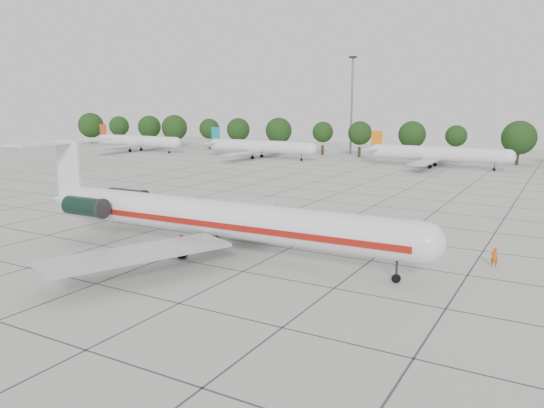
% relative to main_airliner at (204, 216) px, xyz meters
% --- Properties ---
extents(ground, '(260.00, 260.00, 0.00)m').
position_rel_main_airliner_xyz_m(ground, '(6.12, 4.99, -3.40)').
color(ground, '#B6B6AE').
rests_on(ground, ground).
extents(apron_joints, '(170.00, 170.00, 0.02)m').
position_rel_main_airliner_xyz_m(apron_joints, '(6.12, 19.99, -3.40)').
color(apron_joints, '#383838').
rests_on(apron_joints, ground).
extents(main_airliner, '(41.14, 32.32, 9.64)m').
position_rel_main_airliner_xyz_m(main_airliner, '(0.00, 0.00, 0.00)').
color(main_airliner, silver).
rests_on(main_airliner, ground).
extents(ground_crew, '(0.64, 0.45, 1.66)m').
position_rel_main_airliner_xyz_m(ground_crew, '(23.59, 8.46, -2.57)').
color(ground_crew, '#CE4F0C').
rests_on(ground_crew, ground).
extents(bg_airliner_a, '(28.24, 27.20, 7.40)m').
position_rel_main_airliner_xyz_m(bg_airliner_a, '(-78.19, 73.24, -0.49)').
color(bg_airliner_a, silver).
rests_on(bg_airliner_a, ground).
extents(bg_airliner_b, '(28.24, 27.20, 7.40)m').
position_rel_main_airliner_xyz_m(bg_airliner_b, '(-38.47, 73.90, -0.49)').
color(bg_airliner_b, silver).
rests_on(bg_airliner_b, ground).
extents(bg_airliner_c, '(28.24, 27.20, 7.40)m').
position_rel_main_airliner_xyz_m(bg_airliner_c, '(3.54, 76.23, -0.49)').
color(bg_airliner_c, silver).
rests_on(bg_airliner_c, ground).
extents(tree_line, '(249.86, 8.44, 10.22)m').
position_rel_main_airliner_xyz_m(tree_line, '(-5.57, 89.99, 2.58)').
color(tree_line, '#332114').
rests_on(tree_line, ground).
extents(floodlight_mast, '(1.60, 1.60, 25.45)m').
position_rel_main_airliner_xyz_m(floodlight_mast, '(-23.88, 96.99, 10.88)').
color(floodlight_mast, slate).
rests_on(floodlight_mast, ground).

